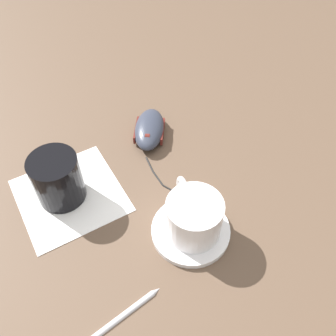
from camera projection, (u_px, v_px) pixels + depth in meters
The scene contains 8 objects.
ground_plane at pixel (133, 204), 0.64m from camera, with size 3.00×3.00×0.00m, color brown.
saucer at pixel (191, 231), 0.60m from camera, with size 0.13×0.13×0.01m, color white.
coffee_cup at pixel (193, 216), 0.57m from camera, with size 0.11×0.09×0.07m.
computer_mouse at pixel (149, 129), 0.73m from camera, with size 0.12×0.12×0.03m.
mouse_cable at pixel (173, 189), 0.66m from camera, with size 0.18×0.02×0.00m.
napkin_under_glass at pixel (70, 195), 0.65m from camera, with size 0.17×0.17×0.00m, color white.
drinking_glass at pixel (57, 179), 0.61m from camera, with size 0.08×0.08×0.09m, color black.
pen at pixel (113, 322), 0.51m from camera, with size 0.01×0.16×0.01m.
Camera 1 is at (0.32, -0.18, 0.53)m, focal length 40.00 mm.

